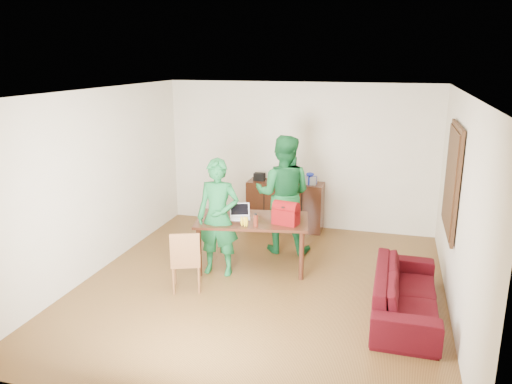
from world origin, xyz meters
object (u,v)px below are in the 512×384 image
(person_far, at_px, (283,194))
(red_bag, at_px, (286,215))
(person_near, at_px, (218,217))
(laptop, at_px, (240,216))
(table, at_px, (252,225))
(chair, at_px, (186,272))
(sofa, at_px, (406,293))
(bottle, at_px, (256,220))

(person_far, height_order, red_bag, person_far)
(person_near, xyz_separation_m, red_bag, (0.95, 0.25, 0.04))
(laptop, distance_m, red_bag, 0.72)
(red_bag, bearing_deg, laptop, -171.31)
(person_far, bearing_deg, table, 67.26)
(chair, bearing_deg, sofa, -19.16)
(bottle, relative_size, sofa, 0.10)
(person_near, bearing_deg, bottle, 0.35)
(person_far, height_order, sofa, person_far)
(chair, height_order, sofa, chair)
(table, distance_m, person_near, 0.57)
(table, xyz_separation_m, red_bag, (0.53, -0.09, 0.23))
(red_bag, xyz_separation_m, sofa, (1.71, -0.79, -0.62))
(person_near, bearing_deg, table, 36.85)
(person_far, xyz_separation_m, sofa, (1.95, -1.67, -0.68))
(bottle, xyz_separation_m, red_bag, (0.39, 0.23, 0.04))
(person_far, bearing_deg, person_near, 55.35)
(bottle, bearing_deg, table, 113.82)
(bottle, height_order, red_bag, red_bag)
(person_near, bearing_deg, chair, -113.39)
(chair, bearing_deg, laptop, 41.41)
(laptop, bearing_deg, chair, -136.88)
(person_far, distance_m, laptop, 0.97)
(laptop, xyz_separation_m, sofa, (2.43, -0.84, -0.53))
(laptop, relative_size, sofa, 0.18)
(table, relative_size, red_bag, 4.91)
(chair, xyz_separation_m, bottle, (0.81, 0.66, 0.62))
(chair, distance_m, sofa, 2.92)
(bottle, distance_m, red_bag, 0.46)
(laptop, height_order, red_bag, red_bag)
(person_near, bearing_deg, laptop, 49.49)
(chair, relative_size, red_bag, 2.40)
(sofa, bearing_deg, chair, 92.37)
(person_far, distance_m, bottle, 1.13)
(chair, distance_m, person_far, 2.14)
(person_far, relative_size, laptop, 5.63)
(table, relative_size, person_near, 1.03)
(table, height_order, sofa, table)
(person_near, height_order, laptop, person_near)
(table, height_order, person_far, person_far)
(red_bag, relative_size, sofa, 0.19)
(red_bag, bearing_deg, person_near, -152.43)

